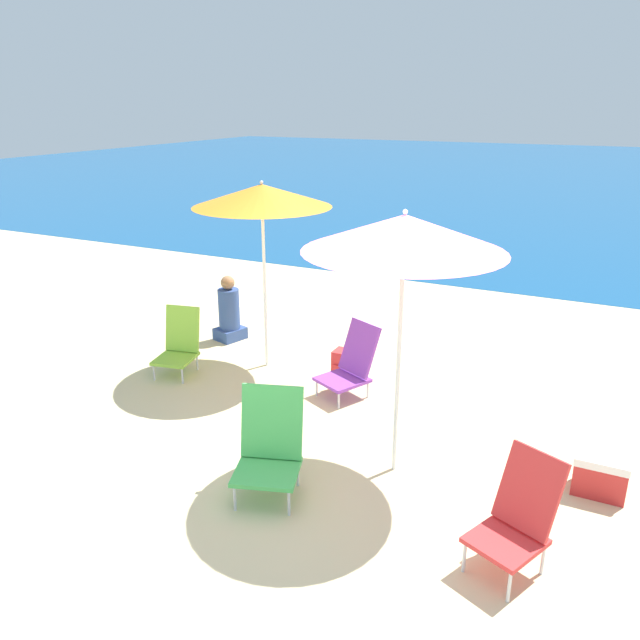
# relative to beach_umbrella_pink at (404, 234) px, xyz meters

# --- Properties ---
(ground_plane) EXTENTS (60.00, 60.00, 0.00)m
(ground_plane) POSITION_rel_beach_umbrella_pink_xyz_m (-0.37, -0.41, -2.12)
(ground_plane) COLOR beige
(sea_water) EXTENTS (60.00, 40.00, 0.01)m
(sea_water) POSITION_rel_beach_umbrella_pink_xyz_m (-0.37, 25.94, -2.12)
(sea_water) COLOR navy
(sea_water) RESTS_ON ground
(beach_umbrella_pink) EXTENTS (1.63, 1.63, 2.31)m
(beach_umbrella_pink) POSITION_rel_beach_umbrella_pink_xyz_m (0.00, 0.00, 0.00)
(beach_umbrella_pink) COLOR white
(beach_umbrella_pink) RESTS_ON ground
(beach_umbrella_orange) EXTENTS (1.60, 1.60, 2.25)m
(beach_umbrella_orange) POSITION_rel_beach_umbrella_pink_xyz_m (-2.20, 1.51, -0.04)
(beach_umbrella_orange) COLOR white
(beach_umbrella_orange) RESTS_ON ground
(beach_chair_red) EXTENTS (0.62, 0.70, 0.84)m
(beach_chair_red) POSITION_rel_beach_umbrella_pink_xyz_m (1.17, -0.79, -1.70)
(beach_chair_red) COLOR silver
(beach_chair_red) RESTS_ON ground
(beach_chair_purple) EXTENTS (0.67, 0.74, 0.80)m
(beach_chair_purple) POSITION_rel_beach_umbrella_pink_xyz_m (-0.94, 1.23, -1.75)
(beach_chair_purple) COLOR silver
(beach_chair_purple) RESTS_ON ground
(beach_chair_lime) EXTENTS (0.52, 0.62, 0.78)m
(beach_chair_lime) POSITION_rel_beach_umbrella_pink_xyz_m (-3.04, 0.89, -1.76)
(beach_chair_lime) COLOR silver
(beach_chair_lime) RESTS_ON ground
(beach_chair_green) EXTENTS (0.67, 0.70, 0.88)m
(beach_chair_green) POSITION_rel_beach_umbrella_pink_xyz_m (-0.83, -0.74, -1.70)
(beach_chair_green) COLOR silver
(beach_chair_green) RESTS_ON ground
(person_seated_near) EXTENTS (0.41, 0.45, 0.90)m
(person_seated_near) POSITION_rel_beach_umbrella_pink_xyz_m (-3.11, 2.06, -1.75)
(person_seated_near) COLOR #334C8C
(person_seated_near) RESTS_ON ground
(backpack_red) EXTENTS (0.26, 0.25, 0.31)m
(backpack_red) POSITION_rel_beach_umbrella_pink_xyz_m (-1.21, 1.65, -1.97)
(backpack_red) COLOR red
(backpack_red) RESTS_ON ground
(cooler_box) EXTENTS (0.42, 0.28, 0.35)m
(cooler_box) POSITION_rel_beach_umbrella_pink_xyz_m (1.66, 0.41, -1.95)
(cooler_box) COLOR #B72828
(cooler_box) RESTS_ON ground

